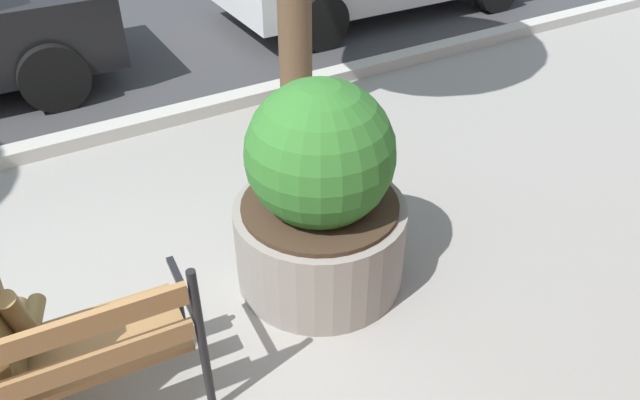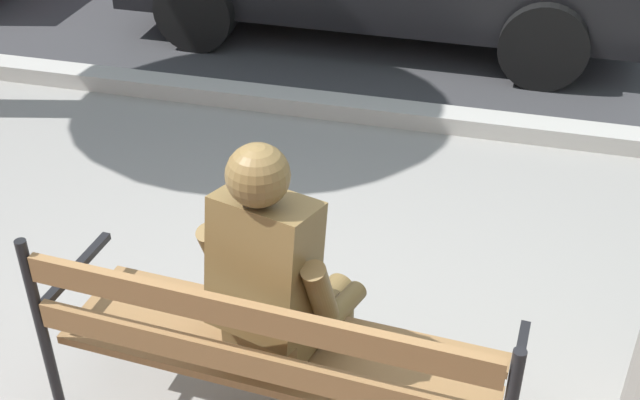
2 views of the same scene
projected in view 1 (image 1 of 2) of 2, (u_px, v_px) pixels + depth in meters
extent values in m
cylinder|color=black|center=(182.00, 318.00, 3.33)|extent=(0.04, 0.04, 0.45)
cylinder|color=black|center=(203.00, 347.00, 2.84)|extent=(0.04, 0.04, 0.95)
cube|color=black|center=(183.00, 288.00, 2.95)|extent=(0.07, 0.48, 0.03)
cylinder|color=brown|center=(16.00, 314.00, 2.53)|extent=(0.14, 0.20, 0.29)
cylinder|color=brown|center=(33.00, 318.00, 2.74)|extent=(0.15, 0.28, 0.10)
cube|color=brown|center=(9.00, 368.00, 3.29)|extent=(0.17, 0.26, 0.07)
cylinder|color=brown|center=(12.00, 332.00, 2.85)|extent=(0.22, 0.39, 0.14)
cylinder|color=brown|center=(32.00, 342.00, 3.15)|extent=(0.11, 0.11, 0.50)
cube|color=brown|center=(44.00, 361.00, 3.32)|extent=(0.17, 0.26, 0.07)
cube|color=brown|center=(68.00, 345.00, 3.36)|extent=(0.32, 0.25, 0.16)
cylinder|color=gray|center=(320.00, 242.00, 3.77)|extent=(1.05, 1.05, 0.55)
cylinder|color=#38281C|center=(320.00, 204.00, 3.60)|extent=(0.94, 0.94, 0.03)
sphere|color=#2D6B28|center=(320.00, 154.00, 3.40)|extent=(0.86, 0.86, 0.86)
cylinder|color=black|center=(25.00, 22.00, 6.87)|extent=(0.64, 0.23, 0.64)
cylinder|color=black|center=(54.00, 77.00, 5.67)|extent=(0.64, 0.23, 0.64)
cylinder|color=black|center=(321.00, 22.00, 6.89)|extent=(0.64, 0.23, 0.64)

